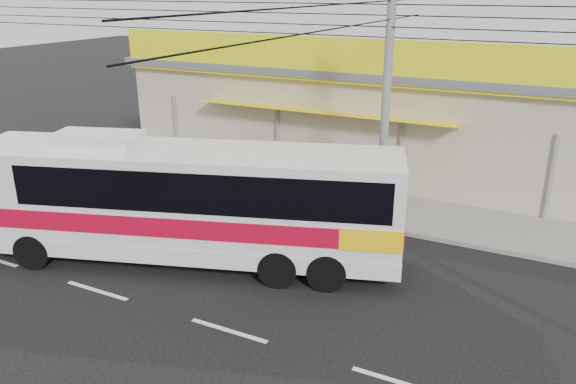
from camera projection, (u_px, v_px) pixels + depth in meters
name	position (u px, v px, depth m)	size (l,w,h in m)	color
ground	(279.00, 282.00, 14.89)	(120.00, 120.00, 0.00)	black
sidewalk	(357.00, 206.00, 19.90)	(30.00, 3.20, 0.15)	slate
lane_markings	(229.00, 331.00, 12.79)	(50.00, 0.12, 0.01)	silver
storefront_building	(404.00, 114.00, 23.79)	(22.60, 9.20, 5.70)	#A89F87
coach_bus	(192.00, 197.00, 15.42)	(11.99, 6.01, 3.63)	silver
motorbike_red	(221.00, 172.00, 21.50)	(0.72, 2.08, 1.09)	maroon
motorbike_dark	(77.00, 144.00, 25.35)	(0.52, 1.86, 1.12)	black
utility_pole	(391.00, 19.00, 15.60)	(34.00, 14.00, 7.91)	slate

